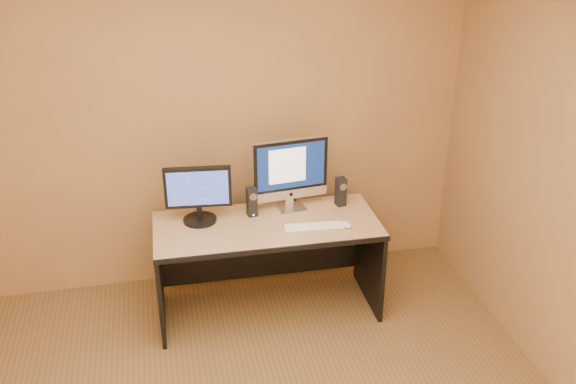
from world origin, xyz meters
name	(u,v)px	position (x,y,z in m)	size (l,w,h in m)	color
walls	(235,266)	(0.00, 0.00, 1.30)	(4.00, 4.00, 2.60)	olive
desk	(268,268)	(0.40, 1.41, 0.36)	(1.55, 0.68, 0.72)	tan
imac	(291,175)	(0.62, 1.60, 0.99)	(0.55, 0.20, 0.53)	silver
second_monitor	(198,195)	(-0.05, 1.55, 0.92)	(0.47, 0.23, 0.41)	black
speaker_left	(252,202)	(0.32, 1.56, 0.83)	(0.07, 0.07, 0.21)	black
speaker_right	(341,192)	(0.98, 1.58, 0.83)	(0.07, 0.07, 0.21)	black
keyboard	(314,227)	(0.71, 1.29, 0.73)	(0.42, 0.11, 0.02)	silver
mouse	(347,224)	(0.93, 1.26, 0.74)	(0.06, 0.10, 0.03)	silver
cable_a	(297,202)	(0.68, 1.69, 0.72)	(0.01, 0.01, 0.21)	black
cable_b	(295,201)	(0.67, 1.71, 0.72)	(0.01, 0.01, 0.17)	black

